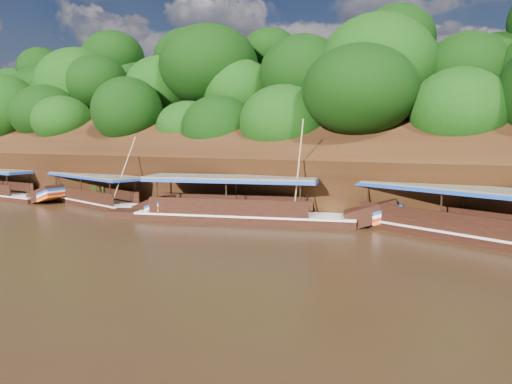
% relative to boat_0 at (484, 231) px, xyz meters
% --- Properties ---
extents(ground, '(160.00, 160.00, 0.00)m').
position_rel_boat_0_xyz_m(ground, '(-13.03, -7.15, -0.60)').
color(ground, black).
rests_on(ground, ground).
extents(riverbank, '(120.00, 30.06, 19.40)m').
position_rel_boat_0_xyz_m(riverbank, '(-13.05, 15.58, 1.29)').
color(riverbank, black).
rests_on(riverbank, ground).
extents(boat_0, '(15.79, 8.56, 7.35)m').
position_rel_boat_0_xyz_m(boat_0, '(0.00, 0.00, 0.00)').
color(boat_0, black).
rests_on(boat_0, ground).
extents(boat_1, '(15.87, 5.85, 6.61)m').
position_rel_boat_0_xyz_m(boat_1, '(-12.40, 0.27, 0.02)').
color(boat_1, black).
rests_on(boat_1, ground).
extents(boat_2, '(14.65, 6.26, 5.53)m').
position_rel_boat_0_xyz_m(boat_2, '(-25.00, 0.81, -0.07)').
color(boat_2, black).
rests_on(boat_2, ground).
extents(boat_3, '(13.36, 3.23, 2.81)m').
position_rel_boat_0_xyz_m(boat_3, '(-36.07, 0.93, -0.06)').
color(boat_3, black).
rests_on(boat_3, ground).
extents(reeds, '(49.70, 2.53, 2.04)m').
position_rel_boat_0_xyz_m(reeds, '(-15.59, 2.35, 0.27)').
color(reeds, '#1A6318').
rests_on(reeds, ground).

